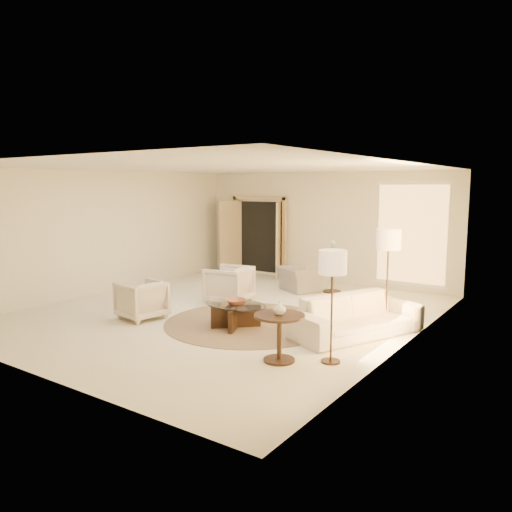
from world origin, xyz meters
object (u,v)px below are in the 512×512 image
Objects in this scene: armchair_right at (141,298)px; end_table at (279,329)px; floor_lamp_far at (333,267)px; bowl at (236,302)px; coffee_table at (236,313)px; sofa at (357,316)px; side_table at (332,276)px; armchair_left at (229,283)px; floor_lamp_near at (389,244)px; end_vase at (279,308)px; accent_chair at (299,275)px; side_vase at (333,260)px.

armchair_right is 1.09× the size of end_table.
bowl is at bearing 163.71° from floor_lamp_far.
coffee_table is 0.20m from bowl.
sofa is 3.39m from side_table.
floor_lamp_near is at bearing 82.13° from armchair_left.
accent_chair is at bearing 116.51° from end_vase.
armchair_right is at bearing 171.67° from end_vase.
side_vase is at bearing 139.13° from armchair_left.
side_vase is (-1.83, 2.86, 0.43)m from sofa.
coffee_table is 0.85× the size of floor_lamp_far.
armchair_right is 3.37m from end_vase.
end_table is (2.76, -2.42, 0.03)m from armchair_left.
sofa is 3.59m from accent_chair.
floor_lamp_near is at bearing 175.12° from accent_chair.
accent_chair is (0.62, 1.88, -0.05)m from armchair_left.
side_vase is at bearing 88.88° from bowl.
end_table reaches higher than sofa.
side_vase is at bearing 107.21° from end_table.
side_table is (1.33, 2.21, -0.05)m from armchair_left.
armchair_right is (-0.56, -1.93, -0.04)m from armchair_left.
sofa is at bearing -57.34° from side_table.
side_table is (-1.43, 4.62, -0.08)m from end_table.
floor_lamp_near is at bearing 36.05° from coffee_table.
coffee_table is (0.64, -3.31, -0.11)m from accent_chair.
sofa is 3.42m from side_vase.
side_table reaches higher than coffee_table.
floor_lamp_near is (2.77, -1.77, 1.09)m from accent_chair.
floor_lamp_far is at bearing -64.26° from side_table.
armchair_left is at bearing 131.32° from coffee_table.
end_table reaches higher than coffee_table.
coffee_table is 1.86m from end_vase.
floor_lamp_near reaches higher than bowl.
side_vase is (-2.05, 4.26, -0.58)m from floor_lamp_far.
bowl is at bearing 146.75° from end_table.
sofa is at bearing 22.34° from coffee_table.
side_vase reaches higher than armchair_left.
side_table is (0.07, 3.64, 0.12)m from coffee_table.
bowl is (-1.50, 0.99, 0.01)m from end_table.
floor_lamp_far reaches higher than accent_chair.
floor_lamp_near reaches higher than armchair_left.
armchair_right is 2.19× the size of bowl.
accent_chair is 0.78m from side_table.
armchair_right reaches higher than accent_chair.
coffee_table is 7.08× the size of end_vase.
accent_chair reaches higher than coffee_table.
end_table is at bearing -33.25° from bowl.
accent_chair is 3.22× the size of side_vase.
coffee_table is 3.64m from side_table.
accent_chair is at bearing 116.51° from end_table.
armchair_right is at bearing 171.67° from end_table.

